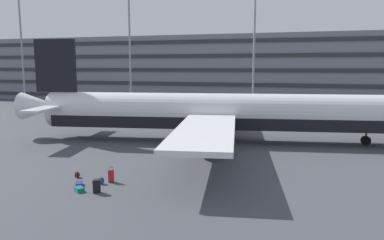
{
  "coord_description": "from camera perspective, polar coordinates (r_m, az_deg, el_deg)",
  "views": [
    {
      "loc": [
        8.08,
        -33.37,
        7.63
      ],
      "look_at": [
        -0.55,
        -3.63,
        3.0
      ],
      "focal_mm": 34.21,
      "sensor_mm": 36.0,
      "label": 1
    }
  ],
  "objects": [
    {
      "name": "light_mast_center_left",
      "position": [
        62.13,
        9.69,
        12.7
      ],
      "size": [
        1.8,
        0.5,
        21.23
      ],
      "color": "gray",
      "rests_on": "ground_plane"
    },
    {
      "name": "suitcase_teal",
      "position": [
        23.12,
        -14.65,
        -9.94
      ],
      "size": [
        0.53,
        0.45,
        0.91
      ],
      "color": "black",
      "rests_on": "ground_plane"
    },
    {
      "name": "suitcase_silver",
      "position": [
        24.92,
        -12.5,
        -8.47
      ],
      "size": [
        0.42,
        0.34,
        1.02
      ],
      "color": "#B21E23",
      "rests_on": "ground_plane"
    },
    {
      "name": "airliner",
      "position": [
        36.76,
        4.26,
        1.06
      ],
      "size": [
        42.09,
        34.32,
        10.33
      ],
      "color": "silver",
      "rests_on": "ground_plane"
    },
    {
      "name": "suitcase_upright",
      "position": [
        24.82,
        -17.19,
        -9.52
      ],
      "size": [
        0.72,
        0.82,
        0.22
      ],
      "color": "navy",
      "rests_on": "ground_plane"
    },
    {
      "name": "light_mast_far_left",
      "position": [
        81.52,
        -25.13,
        12.19
      ],
      "size": [
        1.8,
        0.5,
        24.51
      ],
      "color": "gray",
      "rests_on": "ground_plane"
    },
    {
      "name": "terminal_structure",
      "position": [
        79.64,
        10.46,
        7.74
      ],
      "size": [
        163.68,
        20.72,
        13.53
      ],
      "color": "slate",
      "rests_on": "ground_plane"
    },
    {
      "name": "light_mast_left",
      "position": [
        68.61,
        -9.74,
        14.05
      ],
      "size": [
        1.8,
        0.5,
        25.33
      ],
      "color": "gray",
      "rests_on": "ground_plane"
    },
    {
      "name": "ground_plane",
      "position": [
        35.17,
        2.52,
        -4.03
      ],
      "size": [
        600.0,
        600.0,
        0.0
      ],
      "primitive_type": "plane",
      "color": "#424449"
    },
    {
      "name": "backpack_laid_flat",
      "position": [
        26.56,
        -17.42,
        -8.14
      ],
      "size": [
        0.37,
        0.3,
        0.47
      ],
      "color": "maroon",
      "rests_on": "ground_plane"
    },
    {
      "name": "suitcase_navy",
      "position": [
        23.77,
        -17.17,
        -10.28
      ],
      "size": [
        0.79,
        0.75,
        0.27
      ],
      "color": "#147266",
      "rests_on": "ground_plane"
    },
    {
      "name": "backpack_orange",
      "position": [
        24.71,
        -13.88,
        -9.22
      ],
      "size": [
        0.32,
        0.39,
        0.49
      ],
      "color": "navy",
      "rests_on": "ground_plane"
    }
  ]
}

